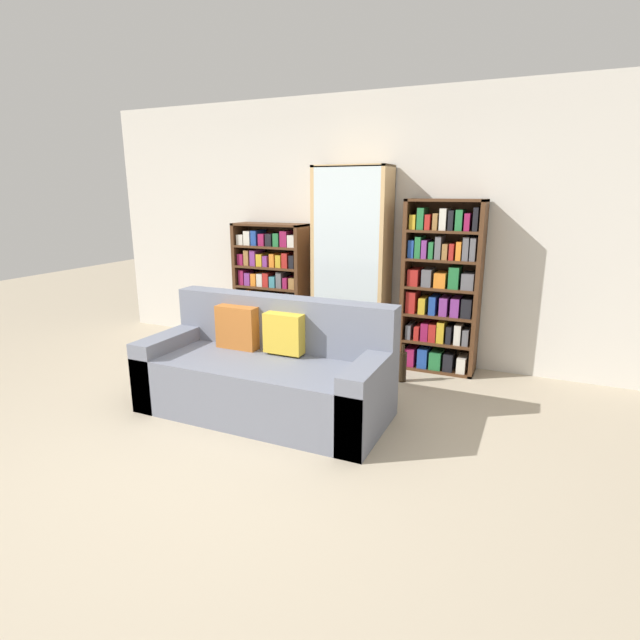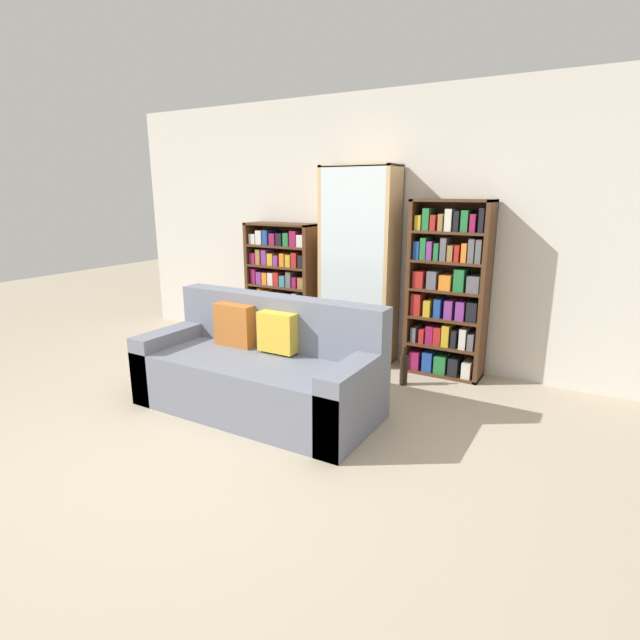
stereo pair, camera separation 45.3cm
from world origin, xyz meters
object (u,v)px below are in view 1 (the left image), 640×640
object	(u,v)px
display_cabinet	(352,267)
bookshelf_right	(441,289)
wine_bottle	(403,366)
bookshelf_left	(271,288)
couch	(267,374)

from	to	relation	value
display_cabinet	bookshelf_right	bearing A→B (deg)	0.95
wine_bottle	display_cabinet	bearing A→B (deg)	146.37
display_cabinet	wine_bottle	xyz separation A→B (m)	(0.70, -0.46, -0.83)
bookshelf_left	couch	bearing A→B (deg)	-61.77
couch	display_cabinet	world-z (taller)	display_cabinet
bookshelf_left	bookshelf_right	distance (m)	1.90
couch	bookshelf_left	distance (m)	1.81
display_cabinet	wine_bottle	bearing A→B (deg)	-33.63
bookshelf_left	display_cabinet	xyz separation A→B (m)	(0.98, -0.02, 0.30)
bookshelf_left	bookshelf_right	world-z (taller)	bookshelf_right
bookshelf_right	wine_bottle	xyz separation A→B (m)	(-0.23, -0.48, -0.67)
couch	display_cabinet	bearing A→B (deg)	84.85
bookshelf_left	display_cabinet	size ratio (longest dim) A/B	0.70
display_cabinet	bookshelf_right	world-z (taller)	display_cabinet
bookshelf_left	bookshelf_right	size ratio (longest dim) A/B	0.84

